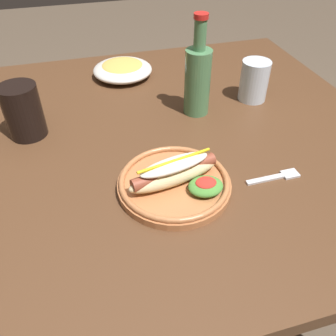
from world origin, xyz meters
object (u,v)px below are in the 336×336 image
Objects in this scene: hot_dog_plate at (174,180)px; glass_bottle at (198,78)px; side_bowl at (123,69)px; fork at (277,177)px; water_cup at (254,81)px; soda_cup at (23,111)px.

hot_dog_plate is 0.91× the size of glass_bottle.
side_bowl is at bearing 119.79° from glass_bottle.
fork is 0.35m from water_cup.
water_cup is (0.61, 0.01, -0.01)m from soda_cup.
soda_cup reaches higher than hot_dog_plate.
hot_dog_plate reaches higher than side_bowl.
side_bowl reaches higher than fork.
soda_cup is 0.43m from glass_bottle.
soda_cup is at bearing -178.70° from water_cup.
soda_cup is 0.61m from water_cup.
fork is 0.60m from soda_cup.
water_cup reaches higher than side_bowl.
hot_dog_plate is 1.79× the size of soda_cup.
glass_bottle is at bearing -1.27° from soda_cup.
soda_cup is at bearing -137.64° from side_bowl.
glass_bottle is (-0.08, 0.30, 0.10)m from fork.
fork is at bearing -106.84° from water_cup.
glass_bottle is (0.43, -0.01, 0.03)m from soda_cup.
water_cup is 0.44× the size of glass_bottle.
glass_bottle reaches higher than water_cup.
side_bowl is at bearing 143.62° from water_cup.
side_bowl is (-0.23, 0.57, 0.02)m from fork.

